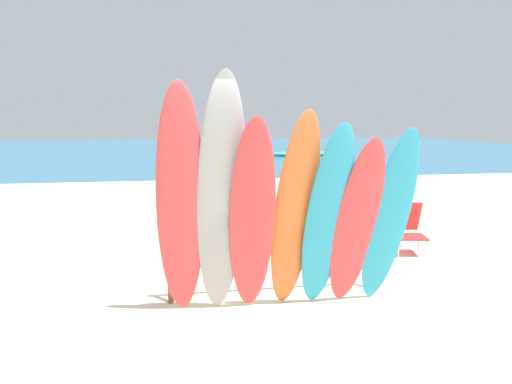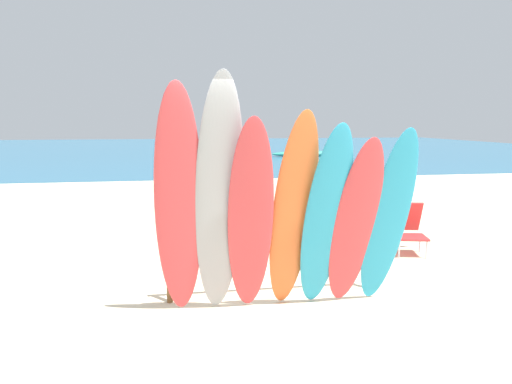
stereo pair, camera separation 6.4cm
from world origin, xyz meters
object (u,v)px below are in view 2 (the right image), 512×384
at_px(surfboard_teal_6, 388,220).
at_px(surfboard_teal_4, 325,220).
at_px(surfboard_orange_3, 293,215).
at_px(distant_boat, 308,154).
at_px(surfboard_red_0, 179,206).
at_px(beachgoer_strolling, 255,186).
at_px(surfboard_rack, 276,254).
at_px(beach_chair_red, 408,226).
at_px(surfboard_grey_1, 219,201).
at_px(beachgoer_photographing, 199,178).
at_px(surfboard_red_5, 355,225).
at_px(surfboard_red_2, 250,220).

bearing_deg(surfboard_teal_6, surfboard_teal_4, 178.39).
relative_size(surfboard_orange_3, distant_boat, 0.54).
relative_size(surfboard_red_0, beachgoer_strolling, 1.49).
relative_size(surfboard_red_0, surfboard_orange_3, 1.10).
xyz_separation_m(surfboard_rack, surfboard_teal_4, (0.40, -0.65, 0.53)).
bearing_deg(beach_chair_red, surfboard_teal_4, -120.59).
relative_size(surfboard_red_0, surfboard_teal_6, 1.19).
relative_size(surfboard_grey_1, beachgoer_strolling, 1.55).
distance_m(surfboard_rack, surfboard_grey_1, 1.24).
height_order(surfboard_teal_6, beachgoer_strolling, surfboard_teal_6).
bearing_deg(distant_boat, beachgoer_photographing, -112.41).
bearing_deg(surfboard_red_5, beach_chair_red, 48.34).
relative_size(surfboard_teal_4, beach_chair_red, 2.77).
bearing_deg(surfboard_red_5, surfboard_teal_6, -2.64).
bearing_deg(surfboard_red_0, distant_boat, 72.34).
bearing_deg(beachgoer_strolling, surfboard_red_5, 62.20).
bearing_deg(surfboard_teal_4, beach_chair_red, 43.36).
relative_size(surfboard_red_2, beach_chair_red, 2.84).
bearing_deg(surfboard_teal_4, beachgoer_photographing, 98.92).
distance_m(surfboard_teal_4, distant_boat, 24.02).
distance_m(surfboard_red_0, surfboard_orange_3, 1.21).
bearing_deg(surfboard_teal_6, surfboard_rack, 147.64).
distance_m(surfboard_rack, beachgoer_strolling, 2.67).
distance_m(surfboard_rack, beachgoer_photographing, 4.46).
relative_size(surfboard_red_0, beachgoer_photographing, 1.58).
relative_size(surfboard_red_2, distant_boat, 0.53).
bearing_deg(surfboard_grey_1, beachgoer_strolling, 72.18).
distance_m(surfboard_orange_3, surfboard_red_5, 0.70).
relative_size(surfboard_orange_3, surfboard_teal_6, 1.08).
bearing_deg(surfboard_red_2, surfboard_teal_6, 4.44).
bearing_deg(surfboard_red_0, surfboard_orange_3, 0.68).
relative_size(surfboard_rack, surfboard_red_5, 1.27).
bearing_deg(surfboard_teal_4, surfboard_orange_3, 168.95).
relative_size(surfboard_red_2, surfboard_orange_3, 0.98).
xyz_separation_m(surfboard_red_0, beachgoer_strolling, (1.35, 3.21, -0.25)).
bearing_deg(surfboard_red_0, surfboard_red_2, -2.99).
bearing_deg(beach_chair_red, surfboard_rack, -135.05).
xyz_separation_m(surfboard_rack, surfboard_teal_6, (1.13, -0.64, 0.51)).
xyz_separation_m(beachgoer_strolling, distant_boat, (6.58, 19.87, -0.85)).
height_order(surfboard_red_0, distant_boat, surfboard_red_0).
relative_size(surfboard_red_2, beachgoer_strolling, 1.32).
bearing_deg(distant_boat, surfboard_teal_6, -103.75).
relative_size(surfboard_teal_4, surfboard_teal_6, 1.02).
height_order(surfboard_grey_1, beach_chair_red, surfboard_grey_1).
relative_size(surfboard_red_5, beachgoer_photographing, 1.27).
xyz_separation_m(surfboard_red_0, distant_boat, (7.93, 23.07, -1.10)).
distance_m(surfboard_red_5, distant_boat, 23.91).
height_order(surfboard_orange_3, distant_boat, surfboard_orange_3).
bearing_deg(surfboard_teal_6, distant_boat, 73.44).
relative_size(surfboard_red_2, surfboard_teal_6, 1.05).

